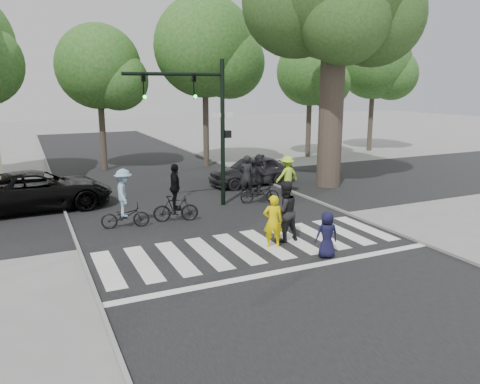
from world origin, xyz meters
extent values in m
plane|color=gray|center=(0.00, 0.00, 0.00)|extent=(120.00, 120.00, 0.00)
cube|color=black|center=(0.00, 5.00, 0.01)|extent=(10.00, 70.00, 0.01)
cube|color=black|center=(0.00, 8.00, 0.01)|extent=(70.00, 10.00, 0.01)
cube|color=gray|center=(-5.05, 5.00, 0.05)|extent=(0.10, 70.00, 0.10)
cube|color=gray|center=(5.05, 5.00, 0.05)|extent=(0.10, 70.00, 0.10)
cube|color=silver|center=(-4.50, 1.00, 0.01)|extent=(0.55, 3.00, 0.01)
cube|color=silver|center=(-3.50, 1.00, 0.01)|extent=(0.55, 3.00, 0.01)
cube|color=silver|center=(-2.50, 1.00, 0.01)|extent=(0.55, 3.00, 0.01)
cube|color=silver|center=(-1.50, 1.00, 0.01)|extent=(0.55, 3.00, 0.01)
cube|color=silver|center=(-0.50, 1.00, 0.01)|extent=(0.55, 3.00, 0.01)
cube|color=silver|center=(0.50, 1.00, 0.01)|extent=(0.55, 3.00, 0.01)
cube|color=silver|center=(1.50, 1.00, 0.01)|extent=(0.55, 3.00, 0.01)
cube|color=silver|center=(2.50, 1.00, 0.01)|extent=(0.55, 3.00, 0.01)
cube|color=silver|center=(3.50, 1.00, 0.01)|extent=(0.55, 3.00, 0.01)
cube|color=silver|center=(4.50, 1.00, 0.01)|extent=(0.55, 3.00, 0.01)
cube|color=silver|center=(0.00, -1.20, 0.01)|extent=(10.00, 0.30, 0.01)
cylinder|color=black|center=(1.20, 6.20, 3.00)|extent=(0.18, 0.18, 6.00)
cylinder|color=black|center=(-0.80, 6.20, 5.40)|extent=(4.00, 0.14, 0.14)
imported|color=black|center=(0.00, 6.20, 4.95)|extent=(0.16, 0.20, 1.00)
sphere|color=#19E533|center=(0.00, 6.08, 4.55)|extent=(0.14, 0.14, 0.14)
imported|color=black|center=(-2.00, 6.20, 4.95)|extent=(0.16, 0.20, 1.00)
sphere|color=#19E533|center=(-2.00, 6.08, 4.55)|extent=(0.14, 0.14, 0.14)
cube|color=black|center=(1.42, 6.20, 3.00)|extent=(0.28, 0.18, 0.30)
cube|color=#FF660C|center=(1.53, 6.20, 3.00)|extent=(0.02, 0.14, 0.20)
cube|color=white|center=(1.20, 6.20, 3.80)|extent=(0.90, 0.04, 0.18)
cylinder|color=brown|center=(7.50, 7.50, 3.50)|extent=(1.20, 1.20, 7.00)
cylinder|color=brown|center=(7.80, 7.30, 6.50)|extent=(1.29, 1.74, 2.93)
sphere|color=#274715|center=(9.30, 6.90, 8.20)|extent=(4.80, 4.80, 4.80)
sphere|color=#274715|center=(6.00, 8.50, 8.80)|extent=(5.20, 5.20, 5.20)
sphere|color=#274715|center=(7.00, 6.10, 7.80)|extent=(4.00, 4.00, 4.00)
cylinder|color=brown|center=(-2.00, 16.80, 2.80)|extent=(0.36, 0.36, 5.60)
sphere|color=#1B5D18|center=(-2.00, 16.80, 6.00)|extent=(4.80, 4.80, 4.80)
sphere|color=#1B5D18|center=(-1.04, 16.08, 5.20)|extent=(3.36, 3.36, 3.36)
cylinder|color=brown|center=(4.00, 15.50, 3.36)|extent=(0.36, 0.36, 6.72)
sphere|color=#1B5D18|center=(4.00, 15.50, 7.20)|extent=(6.00, 6.00, 6.00)
sphere|color=#1B5D18|center=(5.20, 14.60, 6.24)|extent=(4.20, 4.20, 4.20)
cylinder|color=brown|center=(12.00, 16.30, 2.73)|extent=(0.36, 0.36, 5.46)
sphere|color=#1B5D18|center=(12.00, 16.30, 5.85)|extent=(4.60, 4.60, 4.60)
sphere|color=#1B5D18|center=(12.92, 15.61, 5.07)|extent=(3.22, 3.22, 3.22)
cylinder|color=brown|center=(18.00, 16.90, 3.08)|extent=(0.36, 0.36, 6.16)
sphere|color=#1B5D18|center=(18.00, 16.90, 6.60)|extent=(5.40, 5.40, 5.40)
sphere|color=#1B5D18|center=(19.08, 16.09, 5.72)|extent=(3.78, 3.78, 3.78)
imported|color=#F6D501|center=(0.55, 0.67, 0.84)|extent=(0.72, 0.59, 1.69)
imported|color=black|center=(1.56, -0.79, 0.70)|extent=(0.76, 0.58, 1.40)
imported|color=black|center=(1.17, 1.03, 1.00)|extent=(1.03, 0.83, 2.01)
imported|color=black|center=(-3.24, 4.67, 0.44)|extent=(1.76, 0.88, 0.89)
imported|color=#7EA1BD|center=(-3.24, 4.67, 1.29)|extent=(0.82, 1.19, 1.70)
imported|color=black|center=(-1.37, 4.68, 0.50)|extent=(1.74, 0.89, 1.00)
imported|color=black|center=(-1.37, 4.68, 1.32)|extent=(0.67, 1.09, 1.73)
imported|color=black|center=(2.75, 5.82, 0.44)|extent=(1.79, 1.07, 0.89)
imported|color=black|center=(2.75, 5.82, 1.29)|extent=(0.96, 1.65, 1.70)
imported|color=black|center=(-5.90, 8.70, 0.80)|extent=(5.83, 2.82, 1.60)
imported|color=#2E2D31|center=(4.07, 9.34, 0.74)|extent=(4.49, 2.10, 1.48)
imported|color=#C2FF31|center=(4.71, 6.84, 0.89)|extent=(1.22, 0.78, 1.79)
imported|color=black|center=(2.73, 7.09, 0.96)|extent=(0.79, 0.60, 1.92)
camera|label=1|loc=(-6.29, -11.60, 5.02)|focal=35.00mm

